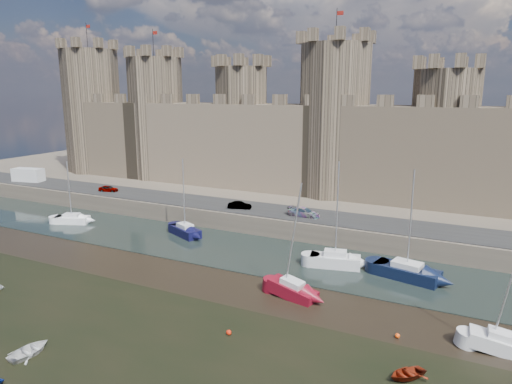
# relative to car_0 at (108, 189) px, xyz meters

# --- Properties ---
(ground) EXTENTS (160.00, 160.00, 0.00)m
(ground) POSITION_rel_car_0_xyz_m (30.93, -33.32, -3.03)
(ground) COLOR black
(ground) RESTS_ON ground
(water_channel) EXTENTS (160.00, 12.00, 0.08)m
(water_channel) POSITION_rel_car_0_xyz_m (30.93, -9.32, -2.99)
(water_channel) COLOR black
(water_channel) RESTS_ON ground
(quay) EXTENTS (160.00, 60.00, 2.50)m
(quay) POSITION_rel_car_0_xyz_m (30.93, 26.68, -1.78)
(quay) COLOR #4C443A
(quay) RESTS_ON ground
(road) EXTENTS (160.00, 7.00, 0.10)m
(road) POSITION_rel_car_0_xyz_m (30.93, 0.68, -0.48)
(road) COLOR black
(road) RESTS_ON quay
(castle) EXTENTS (108.50, 11.00, 29.00)m
(castle) POSITION_rel_car_0_xyz_m (30.30, 14.68, 8.64)
(castle) COLOR #42382B
(castle) RESTS_ON quay
(car_0) EXTENTS (3.35, 1.95, 1.07)m
(car_0) POSITION_rel_car_0_xyz_m (0.00, 0.00, 0.00)
(car_0) COLOR gray
(car_0) RESTS_ON quay
(car_1) EXTENTS (3.43, 2.00, 1.07)m
(car_1) POSITION_rel_car_0_xyz_m (24.47, -0.45, -0.00)
(car_1) COLOR gray
(car_1) RESTS_ON quay
(car_2) EXTENTS (4.28, 1.89, 1.22)m
(car_2) POSITION_rel_car_0_xyz_m (33.90, -0.26, 0.08)
(car_2) COLOR gray
(car_2) RESTS_ON quay
(van) EXTENTS (5.87, 3.27, 2.42)m
(van) POSITION_rel_car_0_xyz_m (-19.22, 0.18, 0.67)
(van) COLOR silver
(van) RESTS_ON quay
(sailboat_0) EXTENTS (5.14, 3.51, 8.96)m
(sailboat_0) POSITION_rel_car_0_xyz_m (2.23, -9.80, -2.31)
(sailboat_0) COLOR white
(sailboat_0) RESTS_ON ground
(sailboat_1) EXTENTS (5.43, 3.89, 10.15)m
(sailboat_1) POSITION_rel_car_0_xyz_m (20.09, -7.45, -2.23)
(sailboat_1) COLOR black
(sailboat_1) RESTS_ON ground
(sailboat_2) EXTENTS (5.64, 3.17, 11.47)m
(sailboat_2) POSITION_rel_car_0_xyz_m (40.85, -9.38, -2.15)
(sailboat_2) COLOR silver
(sailboat_2) RESTS_ON ground
(sailboat_3) EXTENTS (6.76, 3.80, 11.17)m
(sailboat_3) POSITION_rel_car_0_xyz_m (48.25, -9.31, -2.19)
(sailboat_3) COLOR black
(sailboat_3) RESTS_ON ground
(sailboat_4) EXTENTS (4.91, 2.71, 10.86)m
(sailboat_4) POSITION_rel_car_0_xyz_m (39.39, -18.21, -2.25)
(sailboat_4) COLOR maroon
(sailboat_4) RESTS_ON ground
(sailboat_5) EXTENTS (4.70, 2.01, 9.96)m
(sailboat_5) POSITION_rel_car_0_xyz_m (56.46, -19.95, -2.31)
(sailboat_5) COLOR silver
(sailboat_5) RESTS_ON ground
(dinghy_2) EXTENTS (2.38, 3.16, 0.62)m
(dinghy_2) POSITION_rel_car_0_xyz_m (25.82, -35.30, -2.72)
(dinghy_2) COLOR silver
(dinghy_2) RESTS_ON ground
(dinghy_4) EXTENTS (3.26, 3.39, 0.57)m
(dinghy_4) POSITION_rel_car_0_xyz_m (50.69, -26.24, -2.75)
(dinghy_4) COLOR maroon
(dinghy_4) RESTS_ON ground
(buoy_1) EXTENTS (0.41, 0.41, 0.41)m
(buoy_1) POSITION_rel_car_0_xyz_m (37.40, -26.60, -2.83)
(buoy_1) COLOR red
(buoy_1) RESTS_ON ground
(buoy_3) EXTENTS (0.39, 0.39, 0.39)m
(buoy_3) POSITION_rel_car_0_xyz_m (49.31, -21.32, -2.84)
(buoy_3) COLOR #FD470B
(buoy_3) RESTS_ON ground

